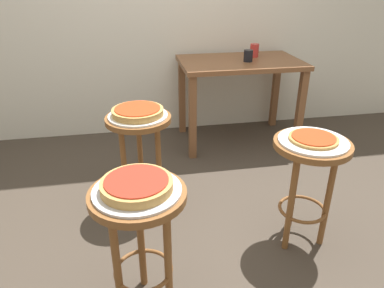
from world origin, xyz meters
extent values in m
plane|color=#42382D|center=(0.00, 0.00, 0.00)|extent=(6.00, 6.00, 0.00)
cylinder|color=brown|center=(-0.33, -0.56, 0.64)|extent=(0.42, 0.42, 0.03)
cylinder|color=brown|center=(-0.33, -0.43, 0.31)|extent=(0.04, 0.04, 0.62)
cylinder|color=brown|center=(-0.45, -0.63, 0.31)|extent=(0.04, 0.04, 0.62)
cylinder|color=brown|center=(-0.22, -0.63, 0.31)|extent=(0.04, 0.04, 0.62)
torus|color=brown|center=(-0.33, -0.56, 0.22)|extent=(0.28, 0.28, 0.02)
cylinder|color=silver|center=(-0.33, -0.56, 0.66)|extent=(0.38, 0.38, 0.01)
cylinder|color=tan|center=(-0.33, -0.56, 0.69)|extent=(0.30, 0.30, 0.04)
cylinder|color=red|center=(-0.33, -0.56, 0.71)|extent=(0.27, 0.27, 0.01)
cylinder|color=brown|center=(0.62, -0.25, 0.64)|extent=(0.42, 0.42, 0.03)
cylinder|color=brown|center=(0.62, -0.12, 0.31)|extent=(0.04, 0.04, 0.62)
cylinder|color=brown|center=(0.51, -0.31, 0.31)|extent=(0.04, 0.04, 0.62)
cylinder|color=brown|center=(0.73, -0.31, 0.31)|extent=(0.04, 0.04, 0.62)
torus|color=brown|center=(0.62, -0.25, 0.22)|extent=(0.28, 0.28, 0.02)
cylinder|color=silver|center=(0.62, -0.25, 0.66)|extent=(0.37, 0.37, 0.01)
cylinder|color=#B78442|center=(0.62, -0.25, 0.68)|extent=(0.26, 0.26, 0.01)
cylinder|color=red|center=(0.62, -0.25, 0.69)|extent=(0.23, 0.23, 0.01)
cylinder|color=brown|center=(-0.29, 0.30, 0.64)|extent=(0.42, 0.42, 0.03)
cylinder|color=brown|center=(-0.29, 0.43, 0.31)|extent=(0.04, 0.04, 0.62)
cylinder|color=brown|center=(-0.40, 0.24, 0.31)|extent=(0.04, 0.04, 0.62)
cylinder|color=brown|center=(-0.18, 0.24, 0.31)|extent=(0.04, 0.04, 0.62)
torus|color=brown|center=(-0.29, 0.30, 0.22)|extent=(0.28, 0.28, 0.02)
cylinder|color=white|center=(-0.29, 0.30, 0.66)|extent=(0.38, 0.38, 0.01)
cylinder|color=tan|center=(-0.29, 0.30, 0.69)|extent=(0.33, 0.33, 0.04)
cylinder|color=red|center=(-0.29, 0.30, 0.71)|extent=(0.29, 0.29, 0.01)
cube|color=brown|center=(0.66, 1.21, 0.75)|extent=(1.07, 0.67, 0.04)
cube|color=brown|center=(0.18, 0.93, 0.37)|extent=(0.06, 0.06, 0.73)
cube|color=brown|center=(1.15, 0.93, 0.37)|extent=(0.06, 0.06, 0.73)
cube|color=brown|center=(0.18, 1.50, 0.37)|extent=(0.06, 0.06, 0.73)
cube|color=brown|center=(1.15, 1.50, 0.37)|extent=(0.06, 0.06, 0.73)
cylinder|color=black|center=(0.71, 1.15, 0.82)|extent=(0.08, 0.08, 0.10)
cylinder|color=red|center=(0.82, 1.32, 0.83)|extent=(0.08, 0.08, 0.12)
cylinder|color=white|center=(0.73, 1.18, 0.81)|extent=(0.04, 0.04, 0.07)
camera|label=1|loc=(-0.34, -1.85, 1.50)|focal=33.76mm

